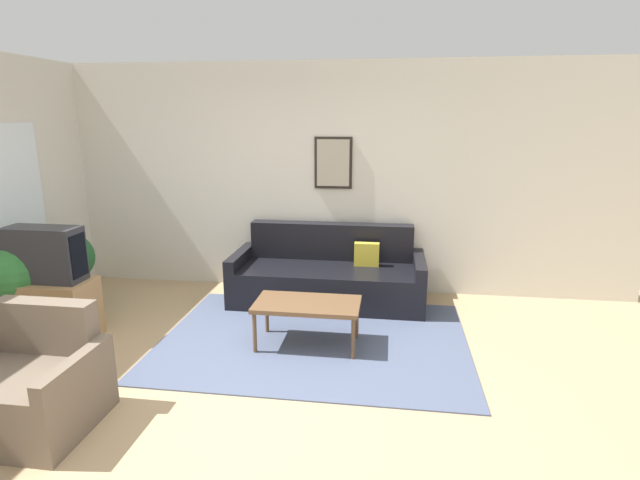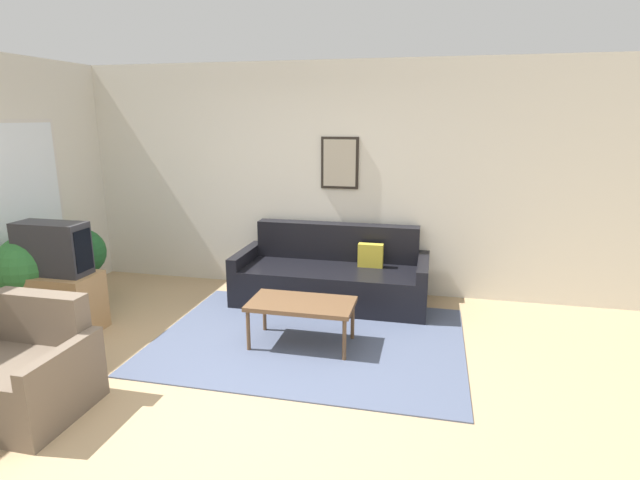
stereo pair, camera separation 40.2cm
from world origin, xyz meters
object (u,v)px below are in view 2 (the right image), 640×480
(couch, at_px, (332,277))
(potted_plant_tall, at_px, (28,270))
(coffee_table, at_px, (302,306))
(tv, at_px, (52,248))
(armchair, at_px, (20,375))

(couch, distance_m, potted_plant_tall, 3.13)
(coffee_table, distance_m, tv, 2.47)
(tv, relative_size, potted_plant_tall, 0.74)
(couch, height_order, armchair, couch)
(couch, relative_size, armchair, 2.38)
(potted_plant_tall, bearing_deg, armchair, -50.45)
(tv, xyz_separation_m, armchair, (0.73, -1.27, -0.57))
(coffee_table, distance_m, potted_plant_tall, 2.76)
(tv, relative_size, armchair, 0.77)
(armchair, xyz_separation_m, potted_plant_tall, (-1.05, 1.28, 0.32))
(armchair, bearing_deg, tv, 107.78)
(coffee_table, height_order, tv, tv)
(potted_plant_tall, bearing_deg, couch, 26.66)
(couch, bearing_deg, coffee_table, -92.15)
(couch, distance_m, armchair, 3.19)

